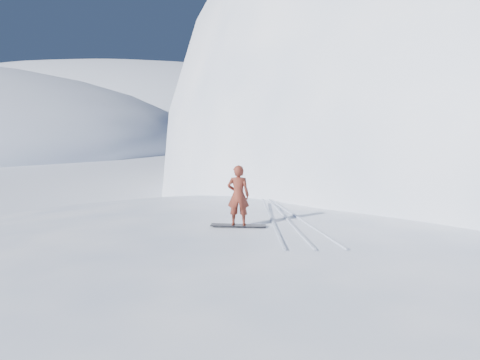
{
  "coord_description": "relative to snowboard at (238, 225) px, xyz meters",
  "views": [
    {
      "loc": [
        -0.96,
        -8.65,
        5.44
      ],
      "look_at": [
        -1.57,
        4.59,
        3.5
      ],
      "focal_mm": 35.0,
      "sensor_mm": 36.0,
      "label": 1
    }
  ],
  "objects": [
    {
      "name": "snowboarder",
      "position": [
        0.0,
        0.0,
        0.82
      ],
      "size": [
        0.61,
        0.43,
        1.62
      ],
      "primitive_type": "imported",
      "rotation": [
        0.0,
        0.0,
        3.08
      ],
      "color": "maroon",
      "rests_on": "snowboard"
    },
    {
      "name": "peak_shoulder",
      "position": [
        11.57,
        16.41,
        -2.41
      ],
      "size": [
        28.0,
        24.0,
        18.0
      ],
      "primitive_type": "ellipsoid",
      "color": "white",
      "rests_on": "ground"
    },
    {
      "name": "near_ridge",
      "position": [
        2.57,
        -0.59,
        -2.41
      ],
      "size": [
        36.0,
        28.0,
        4.8
      ],
      "primitive_type": "ellipsoid",
      "color": "white",
      "rests_on": "ground"
    },
    {
      "name": "far_ridge_c",
      "position": [
        -38.43,
        106.41,
        -2.41
      ],
      "size": [
        140.0,
        90.0,
        36.0
      ],
      "primitive_type": "ellipsoid",
      "color": "white",
      "rests_on": "ground"
    },
    {
      "name": "wind_bumps",
      "position": [
        1.02,
        -1.47,
        -2.41
      ],
      "size": [
        16.0,
        14.4,
        1.0
      ],
      "color": "white",
      "rests_on": "ground"
    },
    {
      "name": "board_tracks",
      "position": [
        1.34,
        0.82,
        0.01
      ],
      "size": [
        1.92,
        5.99,
        0.04
      ],
      "color": "silver",
      "rests_on": "ground"
    },
    {
      "name": "snowboard",
      "position": [
        0.0,
        0.0,
        0.0
      ],
      "size": [
        1.51,
        0.38,
        0.02
      ],
      "primitive_type": "cube",
      "rotation": [
        0.0,
        0.0,
        -0.07
      ],
      "color": "black",
      "rests_on": "near_ridge"
    }
  ]
}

